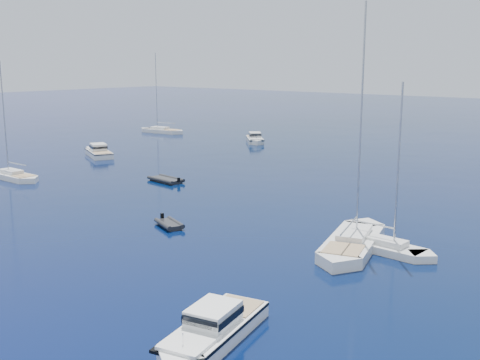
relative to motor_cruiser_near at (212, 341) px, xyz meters
The scene contains 9 objects.
motor_cruiser_near is the anchor object (origin of this frame).
motor_cruiser_far_l 56.27m from the motor_cruiser_near, 148.18° to the left, with size 2.54×8.30×2.18m, color white, non-canonical shape.
motor_cruiser_horizon 67.05m from the motor_cruiser_near, 126.41° to the left, with size 2.36×7.73×2.03m, color silver, non-canonical shape.
sailboat_mid_r 16.21m from the motor_cruiser_near, 95.84° to the left, with size 3.01×11.59×17.04m, color white, non-canonical shape.
sailboat_mid_l 44.27m from the motor_cruiser_near, 161.61° to the left, with size 2.33×8.95×13.16m, color white, non-canonical shape.
sailboat_centre 16.87m from the motor_cruiser_near, 89.17° to the left, with size 2.08×7.99×11.74m, color silver, non-canonical shape.
sailboat_far_l 80.70m from the motor_cruiser_near, 138.71° to the left, with size 2.60×10.00×14.70m, color silver, non-canonical shape.
tender_grey_near 19.18m from the motor_cruiser_near, 142.16° to the left, with size 1.70×2.99×0.95m, color black, non-canonical shape.
tender_grey_far 36.61m from the motor_cruiser_near, 139.97° to the left, with size 2.31×4.34×0.95m, color black, non-canonical shape.
Camera 1 is at (34.04, -12.21, 12.51)m, focal length 43.38 mm.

